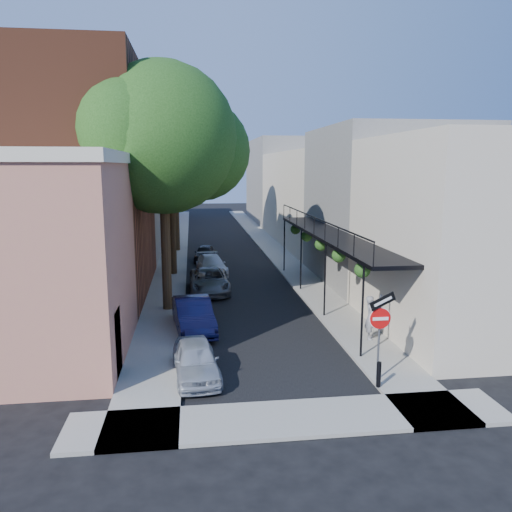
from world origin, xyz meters
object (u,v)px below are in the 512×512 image
object	(u,v)px
oak_near	(172,142)
parked_car_d	(212,265)
bollard	(379,374)
parked_car_a	(196,360)
sign_post	(380,322)
oak_mid	(177,162)
pedestrian	(370,317)
oak_far	(180,147)
parked_car_e	(205,253)
parked_car_c	(209,281)
parked_car_b	(193,315)

from	to	relation	value
oak_near	parked_car_d	size ratio (longest dim) A/B	2.79
bollard	parked_car_a	distance (m)	5.79
sign_post	oak_mid	size ratio (longest dim) A/B	0.29
pedestrian	parked_car_d	bearing A→B (deg)	37.84
parked_car_a	pedestrian	distance (m)	7.25
oak_far	parked_car_d	bearing A→B (deg)	-78.10
oak_near	parked_car_a	world-z (taller)	oak_near
pedestrian	sign_post	bearing A→B (deg)	178.44
oak_mid	parked_car_a	world-z (taller)	oak_mid
bollard	pedestrian	size ratio (longest dim) A/B	0.46
oak_far	parked_car_d	distance (m)	12.19
bollard	parked_car_e	distance (m)	22.59
parked_car_e	oak_mid	bearing A→B (deg)	-103.66
bollard	parked_car_d	world-z (taller)	parked_car_d
parked_car_a	parked_car_d	xyz separation A→B (m)	(1.14, 15.80, 0.00)
oak_near	parked_car_c	world-z (taller)	oak_near
sign_post	oak_near	bearing A→B (deg)	125.09
parked_car_a	parked_car_c	world-z (taller)	parked_car_c
bollard	oak_mid	distance (m)	19.96
bollard	oak_mid	size ratio (longest dim) A/B	0.08
parked_car_c	pedestrian	world-z (taller)	pedestrian
parked_car_a	parked_car_b	distance (m)	4.71
sign_post	oak_far	world-z (taller)	oak_far
oak_far	parked_car_b	world-z (taller)	oak_far
parked_car_b	pedestrian	size ratio (longest dim) A/B	2.40
parked_car_e	pedestrian	distance (m)	18.86
bollard	oak_mid	bearing A→B (deg)	109.90
parked_car_d	pedestrian	world-z (taller)	pedestrian
bollard	parked_car_c	distance (m)	13.70
oak_mid	parked_car_b	xyz separation A→B (m)	(0.82, -11.33, -6.37)
bollard	oak_mid	xyz separation A→B (m)	(-6.42, 17.73, 6.54)
sign_post	parked_car_e	world-z (taller)	sign_post
parked_car_b	parked_car_d	bearing A→B (deg)	76.92
oak_mid	parked_car_e	world-z (taller)	oak_mid
parked_car_c	pedestrian	distance (m)	10.52
oak_mid	parked_car_e	bearing A→B (deg)	68.53
parked_car_c	parked_car_d	world-z (taller)	parked_car_c
oak_mid	parked_car_b	distance (m)	13.02
oak_mid	oak_far	size ratio (longest dim) A/B	0.86
oak_near	parked_car_b	bearing A→B (deg)	-77.14
oak_near	pedestrian	distance (m)	11.68
bollard	parked_car_c	xyz separation A→B (m)	(-4.70, 12.86, 0.11)
bollard	parked_car_a	size ratio (longest dim) A/B	0.23
bollard	parked_car_b	world-z (taller)	parked_car_b
oak_near	parked_car_d	world-z (taller)	oak_near
sign_post	bollard	distance (m)	1.60
oak_near	oak_mid	world-z (taller)	oak_near
oak_far	parked_car_e	size ratio (longest dim) A/B	3.55
parked_car_d	parked_car_b	bearing A→B (deg)	-102.66
sign_post	bollard	bearing A→B (deg)	-108.56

